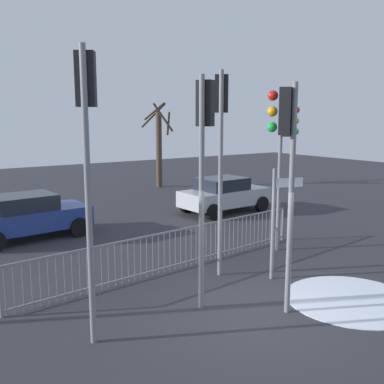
# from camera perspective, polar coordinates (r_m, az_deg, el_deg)

# --- Properties ---
(ground_plane) EXTENTS (60.00, 60.00, 0.00)m
(ground_plane) POSITION_cam_1_polar(r_m,az_deg,el_deg) (9.61, 7.91, -14.77)
(ground_plane) COLOR #2D2D33
(traffic_light_rear_right) EXTENTS (0.51, 0.42, 4.77)m
(traffic_light_rear_right) POSITION_cam_1_polar(r_m,az_deg,el_deg) (8.93, 1.62, 6.63)
(traffic_light_rear_right) COLOR slate
(traffic_light_rear_right) RESTS_ON ground
(traffic_light_foreground_left) EXTENTS (0.45, 0.48, 5.06)m
(traffic_light_foreground_left) POSITION_cam_1_polar(r_m,az_deg,el_deg) (10.92, 3.77, 8.22)
(traffic_light_foreground_left) COLOR slate
(traffic_light_foreground_left) RESTS_ON ground
(traffic_light_mid_right) EXTENTS (0.45, 0.48, 4.61)m
(traffic_light_mid_right) POSITION_cam_1_polar(r_m,az_deg,el_deg) (8.82, 11.92, 5.66)
(traffic_light_mid_right) COLOR slate
(traffic_light_mid_right) RESTS_ON ground
(traffic_light_mid_left) EXTENTS (0.43, 0.50, 4.40)m
(traffic_light_mid_left) POSITION_cam_1_polar(r_m,az_deg,el_deg) (13.12, 11.92, 6.22)
(traffic_light_mid_left) COLOR slate
(traffic_light_mid_left) RESTS_ON ground
(traffic_light_foreground_right) EXTENTS (0.43, 0.50, 5.12)m
(traffic_light_foreground_right) POSITION_cam_1_polar(r_m,az_deg,el_deg) (7.68, -13.30, 7.73)
(traffic_light_foreground_right) COLOR slate
(traffic_light_foreground_right) RESTS_ON ground
(direction_sign_post) EXTENTS (0.75, 0.32, 2.74)m
(direction_sign_post) POSITION_cam_1_polar(r_m,az_deg,el_deg) (10.96, 10.70, -3.24)
(direction_sign_post) COLOR slate
(direction_sign_post) RESTS_ON ground
(pedestrian_guard_railing) EXTENTS (8.82, 0.98, 1.07)m
(pedestrian_guard_railing) POSITION_cam_1_polar(r_m,az_deg,el_deg) (11.67, -2.14, -7.33)
(pedestrian_guard_railing) COLOR slate
(pedestrian_guard_railing) RESTS_ON ground
(car_blue_far) EXTENTS (3.94, 2.22, 1.47)m
(car_blue_far) POSITION_cam_1_polar(r_m,az_deg,el_deg) (15.50, -20.35, -2.86)
(car_blue_far) COLOR navy
(car_blue_far) RESTS_ON ground
(car_silver_trailing) EXTENTS (3.89, 2.11, 1.47)m
(car_silver_trailing) POSITION_cam_1_polar(r_m,az_deg,el_deg) (18.59, 4.12, -0.28)
(car_silver_trailing) COLOR #B2B5BA
(car_silver_trailing) RESTS_ON ground
(bare_tree_centre) EXTENTS (1.53, 1.66, 4.80)m
(bare_tree_centre) POSITION_cam_1_polar(r_m,az_deg,el_deg) (25.22, -4.25, 6.10)
(bare_tree_centre) COLOR #473828
(bare_tree_centre) RESTS_ON ground
(snow_patch_kerb) EXTENTS (2.88, 2.88, 0.01)m
(snow_patch_kerb) POSITION_cam_1_polar(r_m,az_deg,el_deg) (10.59, 19.87, -12.85)
(snow_patch_kerb) COLOR silver
(snow_patch_kerb) RESTS_ON ground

